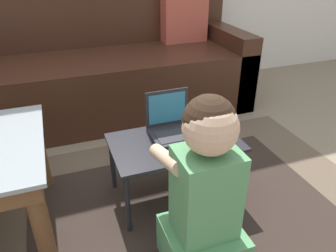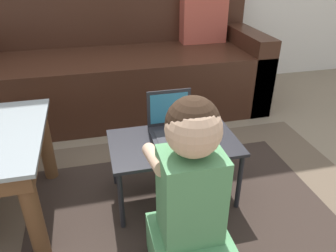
{
  "view_description": "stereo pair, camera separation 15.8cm",
  "coord_description": "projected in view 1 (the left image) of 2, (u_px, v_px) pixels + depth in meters",
  "views": [
    {
      "loc": [
        -0.46,
        -1.14,
        1.16
      ],
      "look_at": [
        0.02,
        0.17,
        0.4
      ],
      "focal_mm": 35.0,
      "sensor_mm": 36.0,
      "label": 1
    },
    {
      "loc": [
        -0.31,
        -1.18,
        1.16
      ],
      "look_at": [
        0.02,
        0.17,
        0.4
      ],
      "focal_mm": 35.0,
      "sensor_mm": 36.0,
      "label": 2
    }
  ],
  "objects": [
    {
      "name": "computer_mouse",
      "position": [
        212.0,
        132.0,
        1.62
      ],
      "size": [
        0.06,
        0.11,
        0.04
      ],
      "color": "#234CB2",
      "rests_on": "laptop_desk"
    },
    {
      "name": "couch",
      "position": [
        104.0,
        72.0,
        2.5
      ],
      "size": [
        2.18,
        0.81,
        0.91
      ],
      "color": "#381E14",
      "rests_on": "ground_plane"
    },
    {
      "name": "ground_plane",
      "position": [
        176.0,
        211.0,
        1.63
      ],
      "size": [
        16.0,
        16.0,
        0.0
      ],
      "primitive_type": "plane",
      "color": "#7F705B"
    },
    {
      "name": "laptop",
      "position": [
        172.0,
        128.0,
        1.61
      ],
      "size": [
        0.22,
        0.2,
        0.21
      ],
      "color": "#232328",
      "rests_on": "laptop_desk"
    },
    {
      "name": "laptop_desk",
      "position": [
        175.0,
        147.0,
        1.59
      ],
      "size": [
        0.62,
        0.38,
        0.34
      ],
      "color": "black",
      "rests_on": "ground_plane"
    },
    {
      "name": "person_seated",
      "position": [
        205.0,
        197.0,
        1.19
      ],
      "size": [
        0.29,
        0.41,
        0.76
      ],
      "color": "#518E5B",
      "rests_on": "ground_plane"
    },
    {
      "name": "area_rug",
      "position": [
        191.0,
        223.0,
        1.55
      ],
      "size": [
        2.03,
        1.65,
        0.01
      ],
      "color": "brown",
      "rests_on": "ground_plane"
    }
  ]
}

